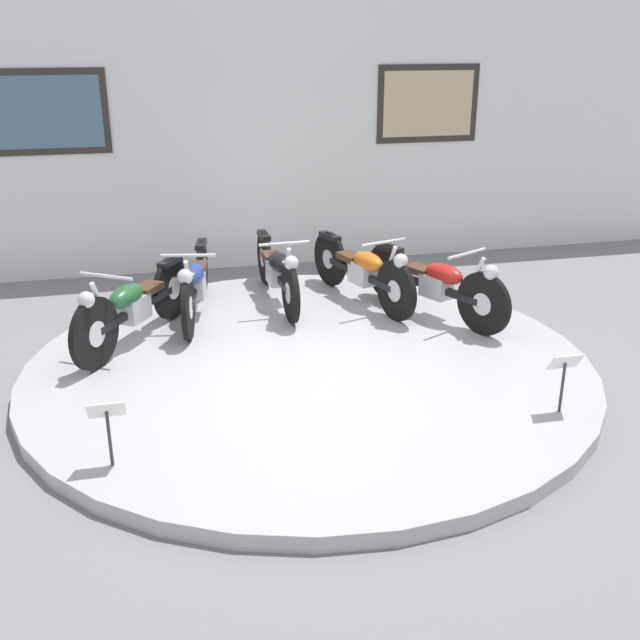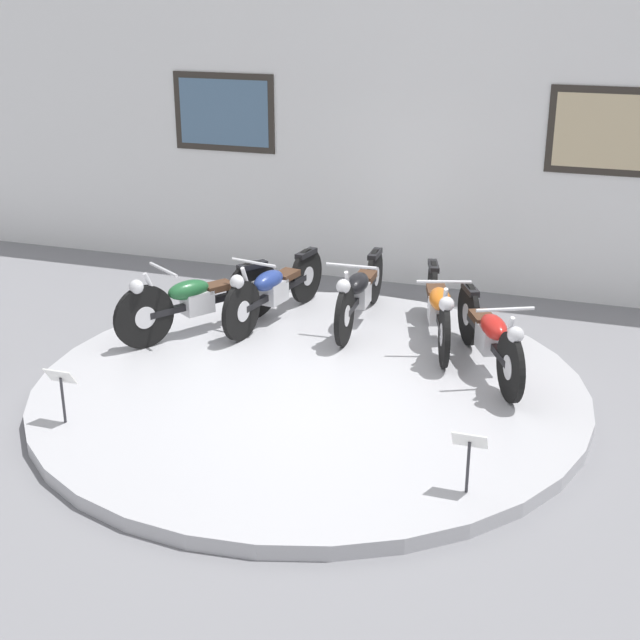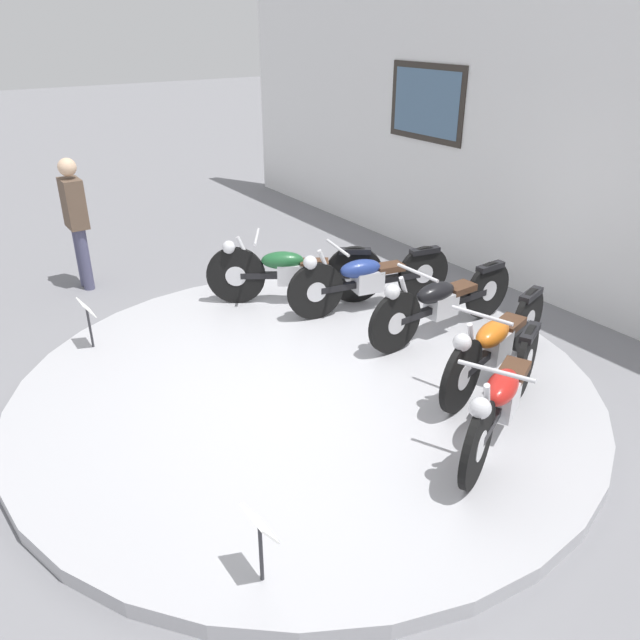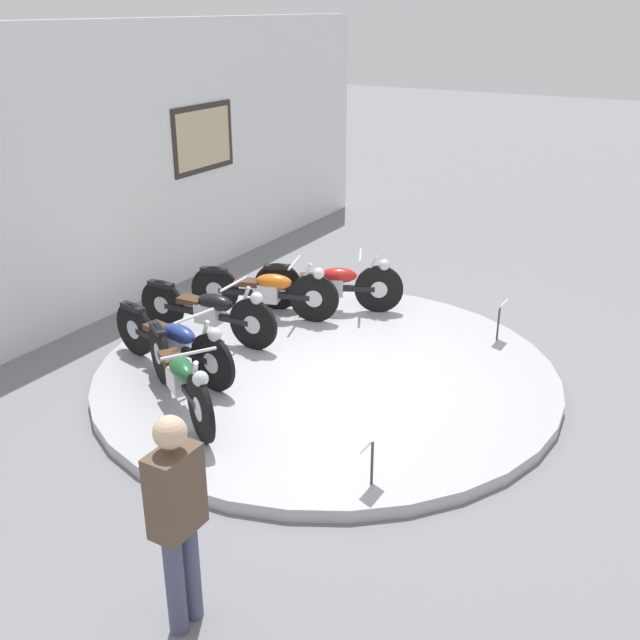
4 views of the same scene
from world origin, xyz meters
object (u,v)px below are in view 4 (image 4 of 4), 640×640
motorcycle_black (209,310)px  motorcycle_red (331,283)px  info_placard_front_centre (499,312)px  motorcycle_blue (174,341)px  motorcycle_green (180,375)px  motorcycle_orange (267,289)px  info_placard_front_left (372,447)px  visitor_standing (177,513)px

motorcycle_black → motorcycle_red: motorcycle_red is taller
motorcycle_red → info_placard_front_centre: bearing=-85.2°
motorcycle_blue → motorcycle_green: bearing=-136.1°
motorcycle_red → info_placard_front_centre: (0.19, -2.23, -0.02)m
motorcycle_green → info_placard_front_centre: bearing=-34.2°
motorcycle_orange → info_placard_front_centre: (0.81, -2.85, -0.02)m
motorcycle_green → info_placard_front_left: size_ratio=3.37×
motorcycle_green → motorcycle_black: motorcycle_green is taller
motorcycle_blue → motorcycle_red: bearing=-13.9°
motorcycle_blue → motorcycle_red: 2.54m
motorcycle_red → info_placard_front_left: motorcycle_red is taller
motorcycle_green → motorcycle_red: (3.10, -0.00, -0.01)m
motorcycle_green → motorcycle_red: motorcycle_green is taller
motorcycle_green → motorcycle_blue: size_ratio=0.88×
motorcycle_orange → visitor_standing: 5.19m
motorcycle_red → info_placard_front_centre: 2.24m
motorcycle_orange → motorcycle_red: size_ratio=1.06×
motorcycle_orange → info_placard_front_left: motorcycle_orange is taller
info_placard_front_centre → visitor_standing: size_ratio=0.31×
motorcycle_black → info_placard_front_left: (-1.74, -3.07, -0.02)m
motorcycle_red → info_placard_front_left: size_ratio=3.56×
motorcycle_blue → visitor_standing: (-2.74, -2.39, 0.41)m
motorcycle_red → motorcycle_blue: bearing=166.1°
motorcycle_blue → info_placard_front_left: motorcycle_blue is taller
motorcycle_blue → info_placard_front_left: size_ratio=3.84×
visitor_standing → motorcycle_orange: bearing=27.5°
motorcycle_green → motorcycle_blue: bearing=43.9°
info_placard_front_left → info_placard_front_centre: bearing=0.0°
motorcycle_green → motorcycle_red: size_ratio=0.95×
info_placard_front_left → motorcycle_red: bearing=34.2°
motorcycle_black → visitor_standing: (-3.66, -2.61, 0.41)m
motorcycle_black → visitor_standing: visitor_standing is taller
motorcycle_black → motorcycle_orange: (0.92, -0.23, 0.00)m
motorcycle_green → motorcycle_red: bearing=-0.1°
motorcycle_blue → motorcycle_red: size_ratio=1.08×
motorcycle_green → info_placard_front_left: 2.25m
motorcycle_orange → info_placard_front_centre: size_ratio=3.76×
motorcycle_black → motorcycle_red: size_ratio=1.09×
motorcycle_green → info_placard_front_left: motorcycle_green is taller
motorcycle_black → visitor_standing: bearing=-144.5°
motorcycle_black → visitor_standing: size_ratio=1.22×
motorcycle_green → motorcycle_blue: motorcycle_green is taller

